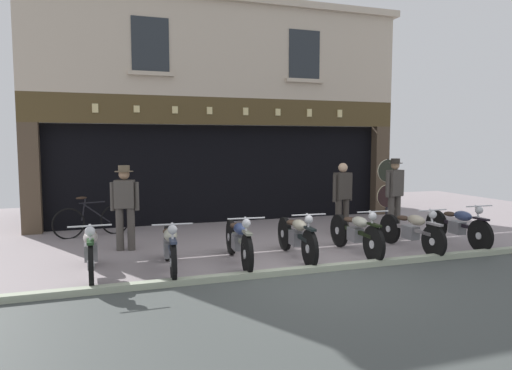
# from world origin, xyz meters

# --- Properties ---
(ground) EXTENTS (21.91, 22.00, 0.18)m
(ground) POSITION_xyz_m (0.00, -0.98, -0.04)
(ground) COLOR gray
(shop_facade) EXTENTS (10.21, 4.42, 5.90)m
(shop_facade) POSITION_xyz_m (0.00, 7.04, 1.65)
(shop_facade) COLOR black
(shop_facade) RESTS_ON ground
(motorcycle_far_left) EXTENTS (0.62, 2.01, 0.93)m
(motorcycle_far_left) POSITION_xyz_m (-3.37, 1.03, 0.43)
(motorcycle_far_left) COLOR black
(motorcycle_far_left) RESTS_ON ground
(motorcycle_left) EXTENTS (0.62, 2.04, 0.91)m
(motorcycle_left) POSITION_xyz_m (-2.12, 0.93, 0.42)
(motorcycle_left) COLOR black
(motorcycle_left) RESTS_ON ground
(motorcycle_center_left) EXTENTS (0.62, 2.08, 0.93)m
(motorcycle_center_left) POSITION_xyz_m (-0.91, 0.98, 0.43)
(motorcycle_center_left) COLOR black
(motorcycle_center_left) RESTS_ON ground
(motorcycle_center) EXTENTS (0.62, 2.02, 0.92)m
(motorcycle_center) POSITION_xyz_m (0.22, 1.01, 0.43)
(motorcycle_center) COLOR black
(motorcycle_center) RESTS_ON ground
(motorcycle_center_right) EXTENTS (0.62, 2.02, 0.93)m
(motorcycle_center_right) POSITION_xyz_m (1.42, 0.93, 0.43)
(motorcycle_center_right) COLOR black
(motorcycle_center_right) RESTS_ON ground
(motorcycle_right) EXTENTS (0.62, 1.97, 0.91)m
(motorcycle_right) POSITION_xyz_m (2.63, 0.86, 0.42)
(motorcycle_right) COLOR black
(motorcycle_right) RESTS_ON ground
(motorcycle_far_right) EXTENTS (0.62, 1.93, 0.91)m
(motorcycle_far_right) POSITION_xyz_m (3.87, 0.96, 0.42)
(motorcycle_far_right) COLOR black
(motorcycle_far_right) RESTS_ON ground
(salesman_left) EXTENTS (0.55, 0.36, 1.69)m
(salesman_left) POSITION_xyz_m (-2.74, 2.69, 0.95)
(salesman_left) COLOR #47423D
(salesman_left) RESTS_ON ground
(shopkeeper_center) EXTENTS (0.55, 0.29, 1.67)m
(shopkeeper_center) POSITION_xyz_m (2.13, 2.73, 0.93)
(shopkeeper_center) COLOR #38332D
(shopkeeper_center) RESTS_ON ground
(salesman_right) EXTENTS (0.55, 0.33, 1.77)m
(salesman_right) POSITION_xyz_m (3.35, 2.46, 0.98)
(salesman_right) COLOR #47423D
(salesman_right) RESTS_ON ground
(tyre_sign_pole) EXTENTS (0.61, 0.06, 1.71)m
(tyre_sign_pole) POSITION_xyz_m (3.92, 3.58, 1.05)
(tyre_sign_pole) COLOR #232328
(tyre_sign_pole) RESTS_ON ground
(advert_board_near) EXTENTS (0.79, 0.03, 1.03)m
(advert_board_near) POSITION_xyz_m (-1.99, 5.40, 1.54)
(advert_board_near) COLOR silver
(advert_board_far) EXTENTS (0.74, 0.03, 0.91)m
(advert_board_far) POSITION_xyz_m (-2.92, 5.40, 1.68)
(advert_board_far) COLOR silver
(leaning_bicycle) EXTENTS (1.71, 0.64, 0.94)m
(leaning_bicycle) POSITION_xyz_m (-3.39, 4.39, 0.38)
(leaning_bicycle) COLOR black
(leaning_bicycle) RESTS_ON ground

